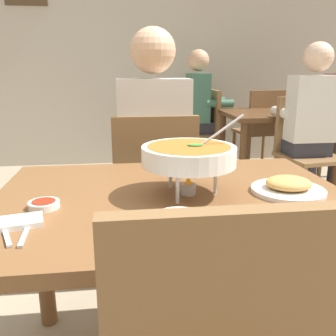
{
  "coord_description": "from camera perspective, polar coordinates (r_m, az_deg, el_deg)",
  "views": [
    {
      "loc": [
        -0.16,
        -1.1,
        1.12
      ],
      "look_at": [
        0.0,
        0.15,
        0.77
      ],
      "focal_mm": 38.87,
      "sensor_mm": 36.0,
      "label": 1
    }
  ],
  "objects": [
    {
      "name": "appetizer_plate",
      "position": [
        1.26,
        18.33,
        -2.82
      ],
      "size": [
        0.24,
        0.24,
        0.06
      ],
      "color": "white",
      "rests_on": "dining_table_main"
    },
    {
      "name": "patron_bg_right",
      "position": [
        3.95,
        5.22,
        9.87
      ],
      "size": [
        0.45,
        0.4,
        1.31
      ],
      "color": "#2D2D38",
      "rests_on": "ground_plane"
    },
    {
      "name": "curry_bowl",
      "position": [
        1.16,
        3.26,
        1.96
      ],
      "size": [
        0.33,
        0.3,
        0.26
      ],
      "color": "silver",
      "rests_on": "dining_table_main"
    },
    {
      "name": "patron_bg_left",
      "position": [
        3.08,
        21.28,
        7.36
      ],
      "size": [
        0.4,
        0.45,
        1.31
      ],
      "color": "#2D2D38",
      "rests_on": "ground_plane"
    },
    {
      "name": "dining_table_main",
      "position": [
        1.22,
        0.92,
        -9.13
      ],
      "size": [
        1.15,
        0.86,
        0.72
      ],
      "color": "brown",
      "rests_on": "ground_plane"
    },
    {
      "name": "chair_diner_main",
      "position": [
        1.92,
        -2.18,
        -3.07
      ],
      "size": [
        0.44,
        0.44,
        0.9
      ],
      "color": "brown",
      "rests_on": "ground_plane"
    },
    {
      "name": "sauce_dish",
      "position": [
        1.13,
        -18.88,
        -5.41
      ],
      "size": [
        0.09,
        0.09,
        0.02
      ],
      "color": "white",
      "rests_on": "dining_table_main"
    },
    {
      "name": "rice_plate",
      "position": [
        0.92,
        1.67,
        -8.74
      ],
      "size": [
        0.24,
        0.24,
        0.06
      ],
      "color": "white",
      "rests_on": "dining_table_main"
    },
    {
      "name": "cafe_rear_partition",
      "position": [
        4.44,
        -5.61,
        20.2
      ],
      "size": [
        10.0,
        0.1,
        3.0
      ],
      "primitive_type": "cube",
      "color": "#BCB2A3",
      "rests_on": "ground_plane"
    },
    {
      "name": "diner_main",
      "position": [
        1.9,
        -2.34,
        4.03
      ],
      "size": [
        0.4,
        0.45,
        1.31
      ],
      "color": "#2D2D38",
      "rests_on": "ground_plane"
    },
    {
      "name": "dining_table_far",
      "position": [
        3.63,
        16.77,
        6.41
      ],
      "size": [
        1.0,
        0.8,
        0.72
      ],
      "color": "#51331C",
      "rests_on": "ground_plane"
    },
    {
      "name": "chair_bg_corner",
      "position": [
        4.12,
        14.5,
        6.37
      ],
      "size": [
        0.49,
        0.49,
        0.9
      ],
      "color": "brown",
      "rests_on": "ground_plane"
    },
    {
      "name": "spoon_utensil",
      "position": [
        0.99,
        -21.34,
        -9.2
      ],
      "size": [
        0.02,
        0.17,
        0.01
      ],
      "primitive_type": "cube",
      "rotation": [
        0.0,
        0.0,
        0.06
      ],
      "color": "silver",
      "rests_on": "dining_table_main"
    },
    {
      "name": "chair_bg_left",
      "position": [
        3.16,
        20.65,
        3.27
      ],
      "size": [
        0.5,
        0.5,
        0.9
      ],
      "color": "brown",
      "rests_on": "ground_plane"
    },
    {
      "name": "fork_utensil",
      "position": [
        1.0,
        -24.15,
        -9.17
      ],
      "size": [
        0.07,
        0.16,
        0.01
      ],
      "primitive_type": "cube",
      "rotation": [
        0.0,
        0.0,
        0.38
      ],
      "color": "silver",
      "rests_on": "dining_table_main"
    },
    {
      "name": "napkin_folded",
      "position": [
        1.04,
        -22.34,
        -7.86
      ],
      "size": [
        0.13,
        0.1,
        0.02
      ],
      "primitive_type": "cube",
      "rotation": [
        0.0,
        0.0,
        0.23
      ],
      "color": "white",
      "rests_on": "dining_table_main"
    },
    {
      "name": "chair_bg_right",
      "position": [
        3.96,
        5.62,
        6.42
      ],
      "size": [
        0.44,
        0.44,
        0.9
      ],
      "color": "brown",
      "rests_on": "ground_plane"
    }
  ]
}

